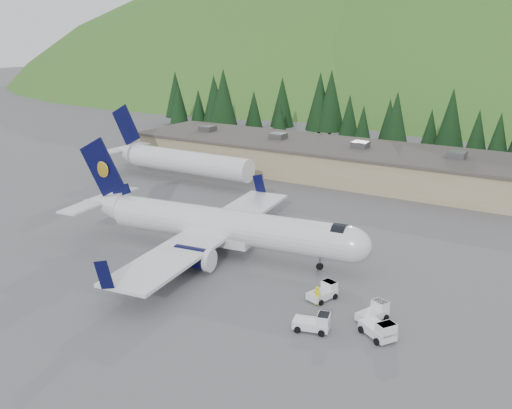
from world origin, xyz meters
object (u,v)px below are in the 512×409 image
object	(u,v)px
baggage_tug_c	(374,312)
baggage_tug_d	(324,292)
terminal_building	(331,159)
second_airliner	(175,160)
ramp_worker	(317,296)
baggage_tug_b	(380,330)
airliner	(218,226)
baggage_tug_a	(315,323)

from	to	relation	value
baggage_tug_c	baggage_tug_d	world-z (taller)	baggage_tug_d
terminal_building	baggage_tug_d	distance (m)	46.20
second_airliner	baggage_tug_c	distance (m)	51.66
baggage_tug_d	ramp_worker	bearing A→B (deg)	-162.14
second_airliner	baggage_tug_b	xyz separation A→B (m)	(45.00, -30.38, -2.60)
airliner	second_airliner	world-z (taller)	airliner
baggage_tug_d	ramp_worker	size ratio (longest dim) A/B	1.70
baggage_tug_a	terminal_building	world-z (taller)	terminal_building
baggage_tug_a	ramp_worker	xyz separation A→B (m)	(-1.78, 4.13, 0.21)
baggage_tug_d	baggage_tug_b	bearing A→B (deg)	-103.38
second_airliner	terminal_building	bearing A→B (deg)	38.78
baggage_tug_a	second_airliner	bearing A→B (deg)	127.27
ramp_worker	baggage_tug_b	bearing A→B (deg)	153.21
airliner	baggage_tug_a	distance (m)	19.11
second_airliner	baggage_tug_b	world-z (taller)	second_airliner
baggage_tug_a	baggage_tug_b	bearing A→B (deg)	3.54
baggage_tug_c	baggage_tug_d	distance (m)	5.36
second_airliner	baggage_tug_d	world-z (taller)	second_airliner
airliner	second_airliner	size ratio (longest dim) A/B	1.26
baggage_tug_b	baggage_tug_c	distance (m)	3.08
terminal_building	ramp_worker	bearing A→B (deg)	-67.16
second_airliner	baggage_tug_a	world-z (taller)	second_airliner
second_airliner	ramp_worker	size ratio (longest dim) A/B	15.19
baggage_tug_a	baggage_tug_b	xyz separation A→B (m)	(4.86, 1.56, 0.04)
second_airliner	baggage_tug_c	size ratio (longest dim) A/B	8.99
baggage_tug_a	baggage_tug_c	size ratio (longest dim) A/B	1.03
airliner	second_airliner	xyz separation A→B (m)	(-23.92, 22.13, 0.25)
second_airliner	baggage_tug_d	size ratio (longest dim) A/B	8.96
terminal_building	ramp_worker	size ratio (longest dim) A/B	39.21
second_airliner	terminal_building	distance (m)	25.55
airliner	terminal_building	size ratio (longest dim) A/B	0.49
airliner	baggage_tug_a	xyz separation A→B (m)	(16.23, -9.80, -2.38)
airliner	baggage_tug_a	size ratio (longest dim) A/B	10.98
airliner	ramp_worker	bearing A→B (deg)	-28.72
ramp_worker	airliner	bearing A→B (deg)	-27.03
second_airliner	ramp_worker	bearing A→B (deg)	-35.93
baggage_tug_b	baggage_tug_d	size ratio (longest dim) A/B	1.10
baggage_tug_b	baggage_tug_c	world-z (taller)	baggage_tug_b
baggage_tug_a	baggage_tug_d	xyz separation A→B (m)	(-1.77, 5.62, -0.03)
airliner	ramp_worker	xyz separation A→B (m)	(14.44, -5.67, -2.17)
airliner	baggage_tug_b	world-z (taller)	airliner
ramp_worker	baggage_tug_d	bearing A→B (deg)	-95.86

